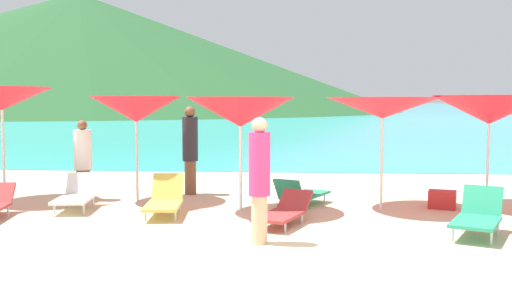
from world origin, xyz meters
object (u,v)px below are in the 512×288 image
object	(u,v)px
umbrella_2	(136,109)
umbrella_1	(2,99)
umbrella_4	(383,108)
lounge_chair_6	(284,211)
umbrella_3	(241,112)
beachgoer_2	(83,158)
beachgoer_4	(190,147)
lounge_chair_4	(76,195)
lounge_chair_2	(165,199)
lounge_chair_5	(478,216)
beachgoer_0	(259,176)
umbrella_5	(489,110)
lounge_chair_8	(301,194)
cooler_box	(442,200)

from	to	relation	value
umbrella_2	umbrella_1	bearing A→B (deg)	-176.13
umbrella_4	lounge_chair_6	distance (m)	2.88
umbrella_3	lounge_chair_6	distance (m)	2.10
umbrella_3	beachgoer_2	distance (m)	3.65
beachgoer_4	lounge_chair_6	bearing A→B (deg)	56.45
lounge_chair_4	beachgoer_4	bearing A→B (deg)	39.61
lounge_chair_2	lounge_chair_6	distance (m)	2.24
umbrella_1	lounge_chair_4	xyz separation A→B (m)	(1.84, -0.84, -1.80)
lounge_chair_5	beachgoer_2	world-z (taller)	beachgoer_2
umbrella_1	lounge_chair_5	xyz separation A→B (m)	(8.69, -2.48, -1.76)
umbrella_4	lounge_chair_5	xyz separation A→B (m)	(1.13, -2.10, -1.59)
lounge_chair_2	beachgoer_4	distance (m)	2.41
umbrella_4	beachgoer_0	bearing A→B (deg)	-127.51
lounge_chair_5	beachgoer_0	world-z (taller)	beachgoer_0
umbrella_5	beachgoer_4	size ratio (longest dim) A/B	1.14
lounge_chair_4	beachgoer_0	world-z (taller)	beachgoer_0
lounge_chair_4	beachgoer_0	bearing A→B (deg)	-39.24
lounge_chair_2	lounge_chair_8	size ratio (longest dim) A/B	0.90
umbrella_4	lounge_chair_4	distance (m)	5.97
lounge_chair_5	beachgoer_4	distance (m)	6.20
lounge_chair_6	umbrella_5	bearing A→B (deg)	46.52
cooler_box	umbrella_1	bearing A→B (deg)	-164.30
beachgoer_4	umbrella_1	bearing A→B (deg)	-53.02
umbrella_3	beachgoer_0	size ratio (longest dim) A/B	1.17
umbrella_1	beachgoer_0	distance (m)	6.38
umbrella_5	beachgoer_0	xyz separation A→B (m)	(-4.17, -3.08, -0.90)
lounge_chair_2	lounge_chair_4	size ratio (longest dim) A/B	1.06
umbrella_2	cooler_box	bearing A→B (deg)	-3.98
beachgoer_4	umbrella_3	bearing A→B (deg)	55.33
umbrella_3	umbrella_4	bearing A→B (deg)	9.43
umbrella_5	lounge_chair_5	distance (m)	3.02
lounge_chair_8	cooler_box	xyz separation A→B (m)	(2.67, 0.00, -0.08)
beachgoer_2	cooler_box	xyz separation A→B (m)	(7.15, -0.45, -0.69)
lounge_chair_2	lounge_chair_6	size ratio (longest dim) A/B	0.92
umbrella_1	umbrella_2	world-z (taller)	umbrella_1
beachgoer_4	lounge_chair_2	bearing A→B (deg)	19.85
lounge_chair_5	beachgoer_4	xyz separation A→B (m)	(-5.04, 3.54, 0.71)
beachgoer_0	cooler_box	world-z (taller)	beachgoer_0
beachgoer_4	lounge_chair_5	bearing A→B (deg)	75.72
lounge_chair_2	umbrella_2	bearing A→B (deg)	116.90
lounge_chair_6	umbrella_2	bearing A→B (deg)	166.93
umbrella_1	beachgoer_2	distance (m)	2.01
umbrella_3	lounge_chair_2	bearing A→B (deg)	-162.19
umbrella_2	lounge_chair_6	size ratio (longest dim) A/B	1.40
umbrella_4	umbrella_3	bearing A→B (deg)	-170.57
umbrella_1	lounge_chair_6	distance (m)	6.34
lounge_chair_4	lounge_chair_8	xyz separation A→B (m)	(4.22, 0.60, -0.03)
umbrella_1	umbrella_3	distance (m)	5.01
beachgoer_0	cooler_box	bearing A→B (deg)	155.25
umbrella_3	lounge_chair_2	distance (m)	2.08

